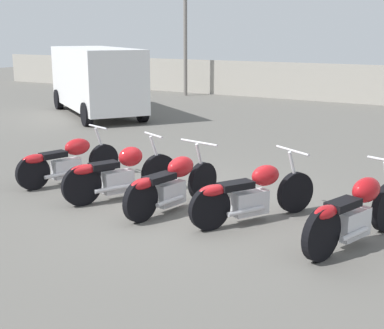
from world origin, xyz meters
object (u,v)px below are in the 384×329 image
at_px(motorcycle_slot_2, 172,184).
at_px(motorcycle_slot_3, 252,194).
at_px(motorcycle_slot_0, 68,161).
at_px(parked_van, 96,78).
at_px(motorcycle_slot_1, 120,173).
at_px(motorcycle_slot_4, 356,212).

bearing_deg(motorcycle_slot_2, motorcycle_slot_3, 18.32).
xyz_separation_m(motorcycle_slot_0, parked_van, (-5.00, 6.63, 0.80)).
xyz_separation_m(motorcycle_slot_2, parked_van, (-7.49, 6.98, 0.79)).
height_order(motorcycle_slot_1, motorcycle_slot_3, motorcycle_slot_1).
relative_size(motorcycle_slot_0, parked_van, 0.38).
distance_m(motorcycle_slot_3, parked_van, 11.11).
bearing_deg(parked_van, motorcycle_slot_2, -99.05).
xyz_separation_m(motorcycle_slot_3, motorcycle_slot_4, (1.52, -0.15, 0.03)).
relative_size(motorcycle_slot_0, motorcycle_slot_3, 1.04).
xyz_separation_m(motorcycle_slot_1, motorcycle_slot_4, (3.86, -0.04, 0.02)).
bearing_deg(motorcycle_slot_4, motorcycle_slot_1, -162.98).
xyz_separation_m(motorcycle_slot_2, motorcycle_slot_3, (1.26, 0.19, -0.01)).
xyz_separation_m(motorcycle_slot_0, motorcycle_slot_3, (3.76, -0.16, 0.01)).
bearing_deg(motorcycle_slot_0, parked_van, 144.17).
height_order(motorcycle_slot_2, parked_van, parked_van).
height_order(motorcycle_slot_1, parked_van, parked_van).
xyz_separation_m(motorcycle_slot_0, motorcycle_slot_2, (2.50, -0.35, 0.02)).
bearing_deg(motorcycle_slot_3, motorcycle_slot_1, -147.75).
xyz_separation_m(motorcycle_slot_1, motorcycle_slot_3, (2.34, 0.11, -0.01)).
bearing_deg(motorcycle_slot_1, motorcycle_slot_4, 24.26).
bearing_deg(motorcycle_slot_4, motorcycle_slot_3, -168.01).
height_order(motorcycle_slot_0, parked_van, parked_van).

